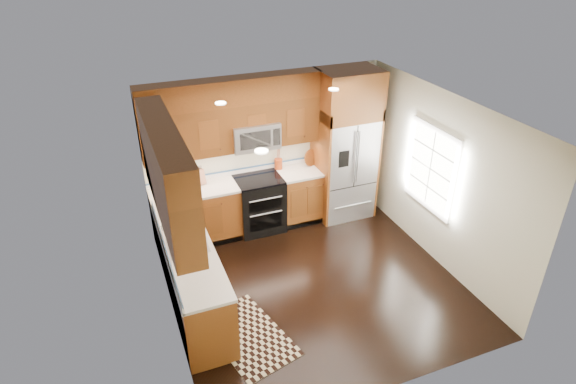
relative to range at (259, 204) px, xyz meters
name	(u,v)px	position (x,y,z in m)	size (l,w,h in m)	color
ground	(313,282)	(0.25, -1.67, -0.47)	(4.00, 4.00, 0.00)	black
wall_back	(266,149)	(0.25, 0.33, 0.83)	(4.00, 0.02, 2.60)	beige
wall_left	(164,237)	(-1.75, -1.67, 0.83)	(0.02, 4.00, 2.60)	beige
wall_right	(440,180)	(2.25, -1.67, 0.83)	(0.02, 4.00, 2.60)	beige
window	(431,168)	(2.23, -1.47, 0.93)	(0.04, 1.10, 1.30)	white
base_cabinets	(214,242)	(-0.98, -0.77, -0.02)	(2.85, 3.00, 0.90)	brown
countertop	(219,209)	(-0.84, -0.65, 0.45)	(2.86, 3.01, 0.04)	beige
upper_cabinets	(207,138)	(-0.90, -0.58, 1.56)	(2.85, 3.00, 1.15)	brown
range	(259,204)	(0.00, 0.00, 0.00)	(0.76, 0.67, 0.95)	black
microwave	(255,135)	(0.00, 0.13, 1.19)	(0.76, 0.40, 0.42)	#B2B2B7
refrigerator	(345,145)	(1.55, -0.04, 0.83)	(0.98, 0.75, 2.60)	#B2B2B7
sink_faucet	(185,243)	(-1.48, -1.44, 0.52)	(0.54, 0.44, 0.37)	#B2B2B7
rug	(248,335)	(-0.95, -2.32, -0.46)	(0.79, 1.32, 0.01)	black
knife_block	(200,176)	(-0.91, 0.21, 0.60)	(0.15, 0.18, 0.31)	#A36A4F
utensil_crock	(278,162)	(0.44, 0.25, 0.60)	(0.17, 0.17, 0.38)	#9E3913
cutting_board	(311,165)	(1.00, 0.16, 0.48)	(0.29, 0.29, 0.02)	brown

